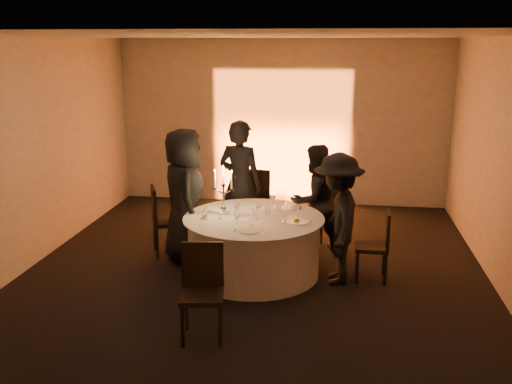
# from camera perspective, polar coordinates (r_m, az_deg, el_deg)

# --- Properties ---
(floor) EXTENTS (7.00, 7.00, 0.00)m
(floor) POSITION_cam_1_polar(r_m,az_deg,el_deg) (7.52, -0.22, -8.15)
(floor) COLOR black
(floor) RESTS_ON ground
(ceiling) EXTENTS (7.00, 7.00, 0.00)m
(ceiling) POSITION_cam_1_polar(r_m,az_deg,el_deg) (6.92, -0.25, 15.37)
(ceiling) COLOR white
(ceiling) RESTS_ON wall_back
(wall_back) EXTENTS (7.00, 0.00, 7.00)m
(wall_back) POSITION_cam_1_polar(r_m,az_deg,el_deg) (10.50, 2.60, 6.93)
(wall_back) COLOR #A6A29A
(wall_back) RESTS_ON floor
(wall_front) EXTENTS (7.00, 0.00, 7.00)m
(wall_front) POSITION_cam_1_polar(r_m,az_deg,el_deg) (3.78, -8.13, -7.56)
(wall_front) COLOR #A6A29A
(wall_front) RESTS_ON floor
(wall_left) EXTENTS (0.00, 7.00, 7.00)m
(wall_left) POSITION_cam_1_polar(r_m,az_deg,el_deg) (8.07, -21.86, 3.51)
(wall_left) COLOR #A6A29A
(wall_left) RESTS_ON floor
(wall_right) EXTENTS (0.00, 7.00, 7.00)m
(wall_right) POSITION_cam_1_polar(r_m,az_deg,el_deg) (7.27, 23.88, 2.17)
(wall_right) COLOR #A6A29A
(wall_right) RESTS_ON floor
(uplighter_fixture) EXTENTS (0.25, 0.12, 0.10)m
(uplighter_fixture) POSITION_cam_1_polar(r_m,az_deg,el_deg) (10.50, 2.35, -1.15)
(uplighter_fixture) COLOR black
(uplighter_fixture) RESTS_ON floor
(banquet_table) EXTENTS (1.80, 1.80, 0.77)m
(banquet_table) POSITION_cam_1_polar(r_m,az_deg,el_deg) (7.38, -0.22, -5.40)
(banquet_table) COLOR black
(banquet_table) RESTS_ON floor
(chair_left) EXTENTS (0.57, 0.57, 0.99)m
(chair_left) POSITION_cam_1_polar(r_m,az_deg,el_deg) (8.11, -9.34, -2.43)
(chair_left) COLOR black
(chair_left) RESTS_ON floor
(chair_back_left) EXTENTS (0.49, 0.49, 1.03)m
(chair_back_left) POSITION_cam_1_polar(r_m,az_deg,el_deg) (9.00, 0.16, -0.36)
(chair_back_left) COLOR black
(chair_back_left) RESTS_ON floor
(chair_back_right) EXTENTS (0.61, 0.61, 1.02)m
(chair_back_right) POSITION_cam_1_polar(r_m,az_deg,el_deg) (8.63, 7.43, -1.19)
(chair_back_right) COLOR black
(chair_back_right) RESTS_ON floor
(chair_right) EXTENTS (0.41, 0.41, 0.91)m
(chair_right) POSITION_cam_1_polar(r_m,az_deg,el_deg) (7.31, 12.10, -4.87)
(chair_right) COLOR black
(chair_right) RESTS_ON floor
(chair_front) EXTENTS (0.48, 0.48, 0.97)m
(chair_front) POSITION_cam_1_polar(r_m,az_deg,el_deg) (5.86, -5.38, -9.26)
(chair_front) COLOR black
(chair_front) RESTS_ON floor
(guest_left) EXTENTS (0.86, 1.04, 1.83)m
(guest_left) POSITION_cam_1_polar(r_m,az_deg,el_deg) (7.77, -7.17, -0.36)
(guest_left) COLOR black
(guest_left) RESTS_ON floor
(guest_back_left) EXTENTS (0.78, 0.64, 1.86)m
(guest_back_left) POSITION_cam_1_polar(r_m,az_deg,el_deg) (8.30, -1.57, 0.85)
(guest_back_left) COLOR black
(guest_back_left) RESTS_ON floor
(guest_back_right) EXTENTS (0.97, 0.95, 1.57)m
(guest_back_right) POSITION_cam_1_polar(r_m,az_deg,el_deg) (8.01, 5.84, -0.81)
(guest_back_right) COLOR black
(guest_back_right) RESTS_ON floor
(guest_right) EXTENTS (0.70, 1.11, 1.64)m
(guest_right) POSITION_cam_1_polar(r_m,az_deg,el_deg) (7.07, 8.18, -2.70)
(guest_right) COLOR black
(guest_right) RESTS_ON floor
(plate_left) EXTENTS (0.36, 0.27, 0.01)m
(plate_left) POSITION_cam_1_polar(r_m,az_deg,el_deg) (7.55, -3.91, -1.81)
(plate_left) COLOR white
(plate_left) RESTS_ON banquet_table
(plate_back_left) EXTENTS (0.36, 0.27, 0.01)m
(plate_back_left) POSITION_cam_1_polar(r_m,az_deg,el_deg) (7.75, -0.48, -1.34)
(plate_back_left) COLOR white
(plate_back_left) RESTS_ON banquet_table
(plate_back_right) EXTENTS (0.35, 0.28, 0.01)m
(plate_back_right) POSITION_cam_1_polar(r_m,az_deg,el_deg) (7.66, 3.18, -1.56)
(plate_back_right) COLOR white
(plate_back_right) RESTS_ON banquet_table
(plate_right) EXTENTS (0.36, 0.27, 0.08)m
(plate_right) POSITION_cam_1_polar(r_m,az_deg,el_deg) (7.06, 4.09, -2.92)
(plate_right) COLOR white
(plate_right) RESTS_ON banquet_table
(plate_front) EXTENTS (0.36, 0.25, 0.01)m
(plate_front) POSITION_cam_1_polar(r_m,az_deg,el_deg) (6.71, -0.68, -3.91)
(plate_front) COLOR white
(plate_front) RESTS_ON banquet_table
(coffee_cup) EXTENTS (0.11, 0.11, 0.07)m
(coffee_cup) POSITION_cam_1_polar(r_m,az_deg,el_deg) (7.21, -5.15, -2.45)
(coffee_cup) COLOR white
(coffee_cup) RESTS_ON banquet_table
(candelabra) EXTENTS (0.27, 0.13, 0.65)m
(candelabra) POSITION_cam_1_polar(r_m,az_deg,el_deg) (7.34, -3.26, -0.52)
(candelabra) COLOR silver
(candelabra) RESTS_ON banquet_table
(wine_glass_a) EXTENTS (0.07, 0.07, 0.19)m
(wine_glass_a) POSITION_cam_1_polar(r_m,az_deg,el_deg) (7.12, 2.86, -1.73)
(wine_glass_a) COLOR silver
(wine_glass_a) RESTS_ON banquet_table
(wine_glass_b) EXTENTS (0.07, 0.07, 0.19)m
(wine_glass_b) POSITION_cam_1_polar(r_m,az_deg,el_deg) (6.89, -0.40, -2.28)
(wine_glass_b) COLOR silver
(wine_glass_b) RESTS_ON banquet_table
(wine_glass_c) EXTENTS (0.07, 0.07, 0.19)m
(wine_glass_c) POSITION_cam_1_polar(r_m,az_deg,el_deg) (7.12, 0.07, -1.71)
(wine_glass_c) COLOR silver
(wine_glass_c) RESTS_ON banquet_table
(wine_glass_d) EXTENTS (0.07, 0.07, 0.19)m
(wine_glass_d) POSITION_cam_1_polar(r_m,az_deg,el_deg) (7.19, -3.62, -1.58)
(wine_glass_d) COLOR silver
(wine_glass_d) RESTS_ON banquet_table
(wine_glass_e) EXTENTS (0.07, 0.07, 0.19)m
(wine_glass_e) POSITION_cam_1_polar(r_m,az_deg,el_deg) (7.13, -1.97, -1.69)
(wine_glass_e) COLOR silver
(wine_glass_e) RESTS_ON banquet_table
(wine_glass_f) EXTENTS (0.07, 0.07, 0.19)m
(wine_glass_f) POSITION_cam_1_polar(r_m,az_deg,el_deg) (7.27, 3.04, -1.38)
(wine_glass_f) COLOR silver
(wine_glass_f) RESTS_ON banquet_table
(tumbler_a) EXTENTS (0.07, 0.07, 0.09)m
(tumbler_a) POSITION_cam_1_polar(r_m,az_deg,el_deg) (7.36, 1.16, -1.90)
(tumbler_a) COLOR silver
(tumbler_a) RESTS_ON banquet_table
(tumbler_b) EXTENTS (0.07, 0.07, 0.09)m
(tumbler_b) POSITION_cam_1_polar(r_m,az_deg,el_deg) (7.57, -1.89, -1.44)
(tumbler_b) COLOR silver
(tumbler_b) RESTS_ON banquet_table
(tumbler_c) EXTENTS (0.07, 0.07, 0.09)m
(tumbler_c) POSITION_cam_1_polar(r_m,az_deg,el_deg) (7.54, 2.31, -1.51)
(tumbler_c) COLOR silver
(tumbler_c) RESTS_ON banquet_table
(tumbler_d) EXTENTS (0.07, 0.07, 0.09)m
(tumbler_d) POSITION_cam_1_polar(r_m,az_deg,el_deg) (7.27, -1.93, -2.13)
(tumbler_d) COLOR silver
(tumbler_d) RESTS_ON banquet_table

